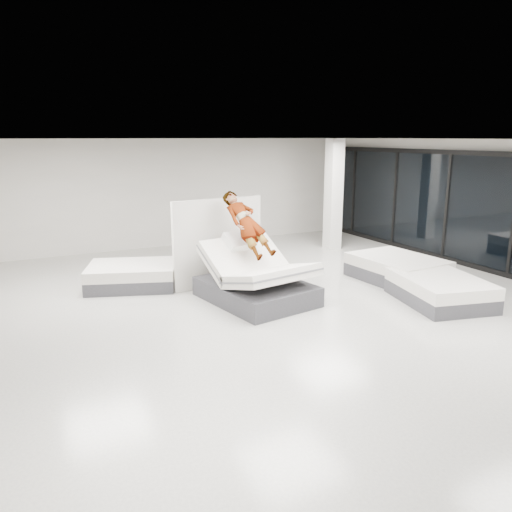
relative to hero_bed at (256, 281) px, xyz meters
name	(u,v)px	position (x,y,z in m)	size (l,w,h in m)	color
room	(294,232)	(0.20, -1.12, 1.17)	(14.00, 14.04, 3.20)	beige
hero_bed	(256,281)	(0.00, 0.00, 0.00)	(2.04, 2.49, 1.34)	#3E3E43
person	(247,234)	(-0.05, 0.31, 0.90)	(0.62, 0.40, 1.69)	slate
remote	(266,246)	(0.22, 0.00, 0.70)	(0.05, 0.14, 0.03)	black
divider_panel	(218,243)	(-0.26, 1.38, 0.55)	(2.14, 0.10, 1.95)	silver
flat_bed_right_far	(397,269)	(3.59, -0.11, -0.15)	(1.63, 2.10, 0.55)	#3E3E43
flat_bed_right_near	(440,290)	(3.25, -1.74, -0.16)	(1.83, 2.19, 0.53)	#3E3E43
flat_bed_left_far	(132,276)	(-2.04, 2.11, -0.17)	(2.21, 1.92, 0.51)	#3E3E43
column	(333,195)	(4.20, 3.38, 1.17)	(0.40, 0.40, 3.20)	silver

